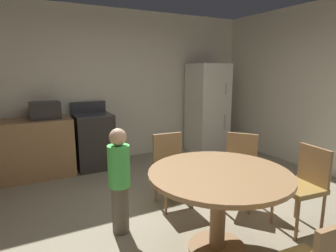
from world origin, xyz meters
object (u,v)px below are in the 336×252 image
(oven_range, at_px, (94,141))
(refrigerator, at_px, (207,108))
(chair_northeast, at_px, (239,165))
(chair_east, at_px, (304,182))
(dining_table, at_px, (219,188))
(chair_north, at_px, (171,165))
(person_child, at_px, (119,179))
(microwave, at_px, (45,110))

(oven_range, relative_size, refrigerator, 0.62)
(chair_northeast, height_order, chair_east, same)
(dining_table, bearing_deg, chair_north, 86.10)
(oven_range, relative_size, chair_north, 1.26)
(oven_range, distance_m, chair_east, 3.26)
(dining_table, xyz_separation_m, chair_east, (1.02, -0.11, -0.11))
(chair_northeast, bearing_deg, person_child, -40.31)
(refrigerator, xyz_separation_m, chair_east, (-0.81, -2.86, -0.38))
(refrigerator, xyz_separation_m, chair_north, (-1.76, -1.72, -0.38))
(chair_north, height_order, chair_east, same)
(refrigerator, relative_size, person_child, 1.61)
(chair_northeast, height_order, person_child, person_child)
(dining_table, bearing_deg, refrigerator, 56.27)
(microwave, relative_size, dining_table, 0.35)
(oven_range, relative_size, dining_table, 0.87)
(person_child, bearing_deg, microwave, 147.53)
(chair_east, distance_m, person_child, 1.90)
(chair_north, bearing_deg, oven_range, -159.63)
(microwave, bearing_deg, person_child, -77.34)
(oven_range, bearing_deg, person_child, -96.52)
(microwave, bearing_deg, chair_north, -55.06)
(chair_northeast, distance_m, chair_north, 0.84)
(microwave, xyz_separation_m, chair_northeast, (1.98, -2.17, -0.53))
(microwave, bearing_deg, chair_northeast, -47.59)
(microwave, distance_m, chair_east, 3.68)
(chair_north, xyz_separation_m, person_child, (-0.77, -0.33, 0.08))
(dining_table, height_order, chair_north, chair_north)
(chair_north, distance_m, chair_east, 1.48)
(chair_northeast, bearing_deg, chair_north, -65.93)
(refrigerator, relative_size, chair_northeast, 2.02)
(refrigerator, bearing_deg, microwave, 179.04)
(person_child, bearing_deg, refrigerator, 83.93)
(chair_east, bearing_deg, chair_northeast, -67.97)
(oven_range, bearing_deg, chair_east, -63.11)
(dining_table, relative_size, person_child, 1.16)
(chair_east, bearing_deg, microwave, -46.90)
(oven_range, distance_m, dining_table, 2.84)
(refrigerator, bearing_deg, chair_east, -105.90)
(microwave, distance_m, person_child, 2.20)
(microwave, height_order, chair_north, microwave)
(oven_range, relative_size, microwave, 2.50)
(dining_table, relative_size, chair_north, 1.45)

